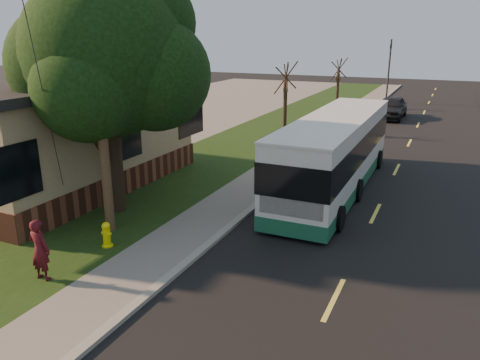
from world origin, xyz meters
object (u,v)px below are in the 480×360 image
bare_tree_near (285,98)px  dumpster (98,151)px  transit_bus (335,151)px  fire_hydrant (107,234)px  skateboarder (40,250)px  distant_car (391,107)px  leafy_tree (110,58)px  traffic_signal (389,67)px  bare_tree_far (338,83)px  utility_pole (97,81)px

bare_tree_near → dumpster: (-5.55, -10.80, -1.52)m
transit_bus → fire_hydrant: bearing=-120.3°
skateboarder → dumpster: skateboarder is taller
bare_tree_near → distant_car: 9.74m
distant_car → leafy_tree: bearing=-103.4°
fire_hydrant → traffic_signal: traffic_signal is taller
transit_bus → skateboarder: (-4.86, -10.10, -0.70)m
traffic_signal → bare_tree_far: bearing=-131.2°
distant_car → traffic_signal: bearing=101.2°
fire_hydrant → transit_bus: (4.64, 7.94, 1.13)m
utility_pole → leafy_tree: (-0.87, 1.66, 0.54)m
bare_tree_far → skateboarder: (0.18, -32.16, -1.14)m
utility_pole → bare_tree_far: 29.13m
bare_tree_far → distant_car: size_ratio=0.85×
traffic_signal → dumpster: size_ratio=3.56×
bare_tree_far → distant_car: bearing=-39.3°
utility_pole → bare_tree_near: (-0.19, 17.01, -2.48)m
dumpster → distant_car: 21.75m
utility_pole → bare_tree_far: size_ratio=2.25×
leafy_tree → skateboarder: bearing=-74.3°
skateboarder → distant_car: (4.73, 28.15, -0.06)m
traffic_signal → skateboarder: 36.38m
utility_pole → distant_car: utility_pole is taller
traffic_signal → skateboarder: size_ratio=3.47×
bare_tree_near → utility_pole: bearing=-89.3°
skateboarder → dumpster: size_ratio=1.03×
bare_tree_far → dumpster: 23.63m
fire_hydrant → bare_tree_far: bare_tree_far is taller
fire_hydrant → utility_pole: size_ratio=0.08×
leafy_tree → distant_car: size_ratio=1.65×
bare_tree_near → transit_bus: (5.54, -10.06, -0.58)m
bare_tree_far → skateboarder: size_ratio=2.54×
transit_bus → bare_tree_near: bearing=118.9°
bare_tree_near → traffic_signal: 16.52m
leafy_tree → traffic_signal: (4.67, 31.35, -2.00)m
dumpster → bare_tree_near: bearing=62.8°
traffic_signal → leafy_tree: bearing=-98.5°
utility_pole → skateboarder: bearing=-81.3°
fire_hydrant → leafy_tree: size_ratio=0.09×
dumpster → bare_tree_far: bearing=75.1°
skateboarder → fire_hydrant: bearing=-96.2°
fire_hydrant → skateboarder: bearing=-95.8°
transit_bus → distant_car: bearing=90.4°
transit_bus → dumpster: (-11.09, -0.74, -0.93)m
distant_car → fire_hydrant: bearing=-98.6°
transit_bus → distant_car: 18.06m
utility_pole → leafy_tree: 1.94m
utility_pole → fire_hydrant: bearing=-54.6°
bare_tree_far → dumpster: bearing=-104.9°
bare_tree_near → bare_tree_far: size_ratio=1.07×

